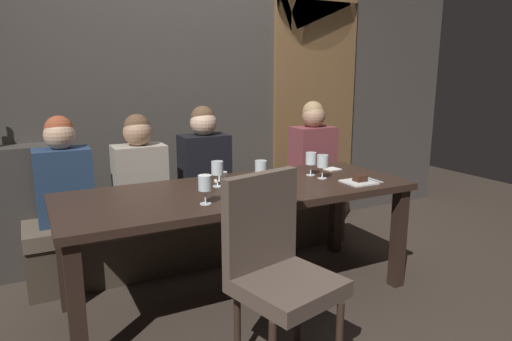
% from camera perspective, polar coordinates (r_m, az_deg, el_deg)
% --- Properties ---
extents(ground, '(9.00, 9.00, 0.00)m').
position_cam_1_polar(ground, '(3.10, -1.99, -15.61)').
color(ground, '#382D26').
extents(back_wall_tiled, '(6.00, 0.12, 3.00)m').
position_cam_1_polar(back_wall_tiled, '(3.88, -10.11, 12.85)').
color(back_wall_tiled, '#423D38').
rests_on(back_wall_tiled, ground).
extents(arched_door, '(0.90, 0.05, 2.55)m').
position_cam_1_polar(arched_door, '(4.42, 7.53, 11.10)').
color(arched_door, brown).
rests_on(arched_door, ground).
extents(dining_table, '(2.20, 0.84, 0.74)m').
position_cam_1_polar(dining_table, '(2.85, -2.08, -3.97)').
color(dining_table, black).
rests_on(dining_table, ground).
extents(banquette_bench, '(2.50, 0.44, 0.45)m').
position_cam_1_polar(banquette_bench, '(3.60, -6.83, -7.63)').
color(banquette_bench, '#40352A').
rests_on(banquette_bench, ground).
extents(chair_near_side, '(0.53, 0.53, 0.98)m').
position_cam_1_polar(chair_near_side, '(2.22, 2.54, -11.46)').
color(chair_near_side, '#302119').
rests_on(chair_near_side, ground).
extents(diner_redhead, '(0.36, 0.24, 0.73)m').
position_cam_1_polar(diner_redhead, '(3.28, -23.24, -0.29)').
color(diner_redhead, navy).
rests_on(diner_redhead, banquette_bench).
extents(diner_bearded, '(0.36, 0.24, 0.72)m').
position_cam_1_polar(diner_bearded, '(3.30, -14.53, 0.34)').
color(diner_bearded, '#9E9384').
rests_on(diner_bearded, banquette_bench).
extents(diner_far_end, '(0.36, 0.24, 0.76)m').
position_cam_1_polar(diner_far_end, '(3.46, -6.57, 1.53)').
color(diner_far_end, black).
rests_on(diner_far_end, banquette_bench).
extents(diner_near_end, '(0.36, 0.24, 0.76)m').
position_cam_1_polar(diner_near_end, '(3.92, 7.19, 2.83)').
color(diner_near_end, brown).
rests_on(diner_near_end, banquette_bench).
extents(wine_glass_far_left, '(0.08, 0.08, 0.16)m').
position_cam_1_polar(wine_glass_far_left, '(3.10, 8.43, 1.02)').
color(wine_glass_far_left, silver).
rests_on(wine_glass_far_left, dining_table).
extents(wine_glass_near_right, '(0.08, 0.08, 0.16)m').
position_cam_1_polar(wine_glass_near_right, '(2.86, -4.92, 0.24)').
color(wine_glass_near_right, silver).
rests_on(wine_glass_near_right, dining_table).
extents(wine_glass_near_left, '(0.08, 0.08, 0.16)m').
position_cam_1_polar(wine_glass_near_left, '(2.87, 0.62, 0.34)').
color(wine_glass_near_left, silver).
rests_on(wine_glass_near_left, dining_table).
extents(wine_glass_end_left, '(0.08, 0.08, 0.16)m').
position_cam_1_polar(wine_glass_end_left, '(2.48, -6.47, -1.67)').
color(wine_glass_end_left, silver).
rests_on(wine_glass_end_left, dining_table).
extents(wine_glass_center_back, '(0.08, 0.08, 0.16)m').
position_cam_1_polar(wine_glass_center_back, '(3.18, 6.97, 1.38)').
color(wine_glass_center_back, silver).
rests_on(wine_glass_center_back, dining_table).
extents(espresso_cup, '(0.12, 0.12, 0.06)m').
position_cam_1_polar(espresso_cup, '(3.01, -4.23, -0.87)').
color(espresso_cup, white).
rests_on(espresso_cup, dining_table).
extents(dessert_plate, '(0.19, 0.19, 0.05)m').
position_cam_1_polar(dessert_plate, '(3.04, 12.94, -1.26)').
color(dessert_plate, white).
rests_on(dessert_plate, dining_table).
extents(fork_on_table, '(0.02, 0.17, 0.01)m').
position_cam_1_polar(fork_on_table, '(3.14, 14.72, -1.14)').
color(fork_on_table, silver).
rests_on(fork_on_table, dining_table).
extents(folded_napkin, '(0.12, 0.11, 0.01)m').
position_cam_1_polar(folded_napkin, '(3.41, 9.59, 0.17)').
color(folded_napkin, silver).
rests_on(folded_napkin, dining_table).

